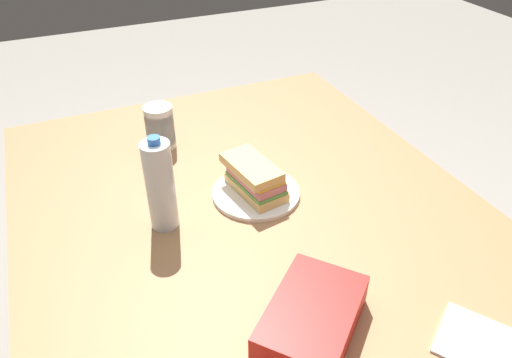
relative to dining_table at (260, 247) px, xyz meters
name	(u,v)px	position (x,y,z in m)	size (l,w,h in m)	color
dining_table	(260,247)	(0.00, 0.00, 0.00)	(1.48, 1.13, 0.75)	#9E7047
paper_plate	(256,193)	(0.10, -0.03, 0.09)	(0.23, 0.23, 0.01)	white
sandwich	(255,178)	(0.10, -0.03, 0.14)	(0.19, 0.13, 0.08)	#DBB26B
chip_bag	(312,319)	(-0.33, 0.04, 0.12)	(0.23, 0.15, 0.07)	red
water_bottle_tall	(160,186)	(0.08, 0.21, 0.20)	(0.07, 0.07, 0.24)	silver
plastic_cup_stack	(160,127)	(0.43, 0.13, 0.15)	(0.08, 0.08, 0.13)	silver
paper_napkin	(475,342)	(-0.47, -0.22, 0.09)	(0.13, 0.13, 0.01)	white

